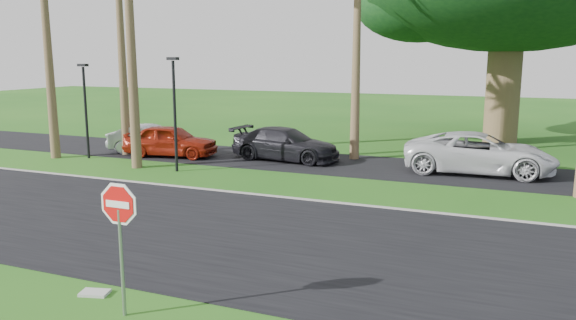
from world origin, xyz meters
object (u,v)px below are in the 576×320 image
(car_dark, at_px, (286,144))
(stop_sign_near, at_px, (120,222))
(car_minivan, at_px, (480,153))
(car_silver, at_px, (151,139))
(car_red, at_px, (171,141))

(car_dark, bearing_deg, stop_sign_near, -163.63)
(stop_sign_near, height_order, car_dark, stop_sign_near)
(car_dark, bearing_deg, car_minivan, -83.66)
(stop_sign_near, distance_m, car_silver, 18.01)
(car_silver, xyz_separation_m, car_dark, (6.87, 0.68, 0.06))
(stop_sign_near, relative_size, car_silver, 0.64)
(stop_sign_near, relative_size, car_red, 0.60)
(car_silver, relative_size, car_minivan, 0.69)
(car_red, bearing_deg, car_minivan, -93.09)
(car_silver, height_order, car_dark, car_dark)
(car_red, relative_size, car_dark, 0.87)
(car_minivan, bearing_deg, stop_sign_near, 159.70)
(car_silver, bearing_deg, car_dark, -97.50)
(car_red, bearing_deg, car_silver, 61.85)
(car_minivan, bearing_deg, car_silver, 91.10)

